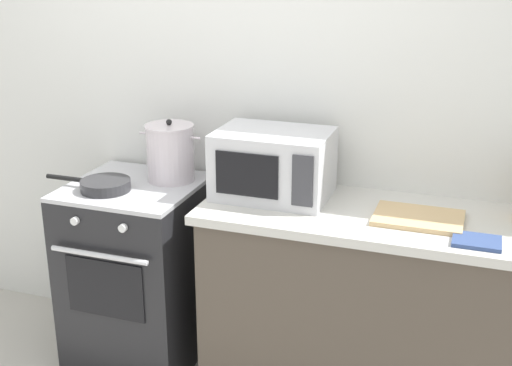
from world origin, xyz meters
The scene contains 9 objects.
back_wall centered at (0.30, 0.97, 1.25)m, with size 4.40×0.10×2.50m, color silver.
lower_cabinet_right centered at (0.90, 0.62, 0.44)m, with size 1.64×0.56×0.88m, color #4C4238.
countertop_right centered at (0.90, 0.62, 0.90)m, with size 1.70×0.60×0.04m, color beige.
stove centered at (-0.35, 0.60, 0.46)m, with size 0.60×0.64×0.92m.
stock_pot centered at (-0.21, 0.73, 1.06)m, with size 0.32×0.23×0.30m.
frying_pan centered at (-0.44, 0.49, 0.95)m, with size 0.43×0.23×0.05m.
microwave centered at (0.32, 0.68, 1.07)m, with size 0.50×0.37×0.30m.
cutting_board centered at (0.98, 0.60, 0.93)m, with size 0.36×0.26×0.02m, color tan.
oven_mitt centered at (1.21, 0.44, 0.93)m, with size 0.18×0.14×0.02m, color #33477A.
Camera 1 is at (1.19, -2.03, 1.98)m, focal length 47.14 mm.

